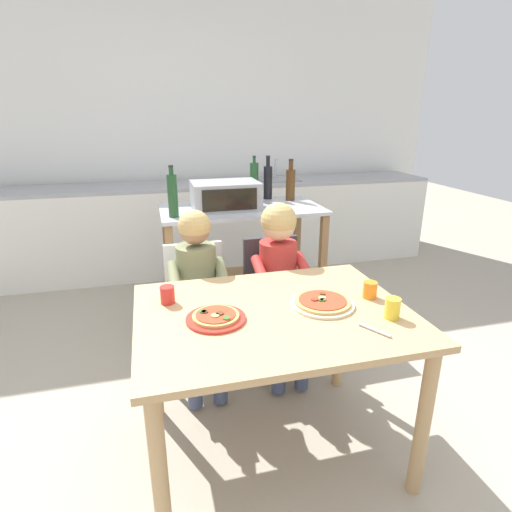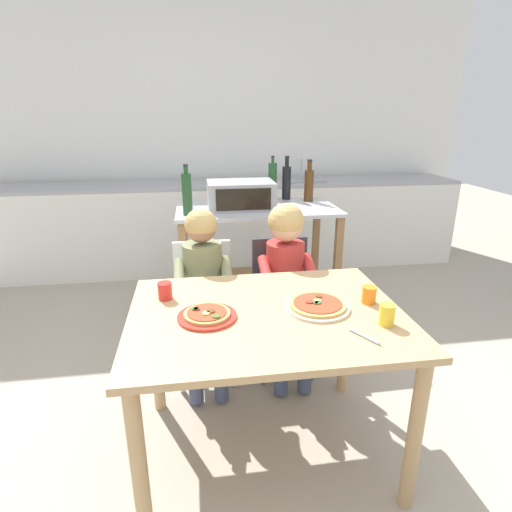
# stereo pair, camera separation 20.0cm
# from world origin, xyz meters

# --- Properties ---
(ground_plane) EXTENTS (11.78, 11.78, 0.00)m
(ground_plane) POSITION_xyz_m (0.00, 1.18, 0.00)
(ground_plane) COLOR #A89E8C
(back_wall_tiled) EXTENTS (5.38, 0.12, 2.70)m
(back_wall_tiled) POSITION_xyz_m (0.00, 3.00, 1.35)
(back_wall_tiled) COLOR white
(back_wall_tiled) RESTS_ON ground
(kitchen_counter) EXTENTS (4.84, 0.60, 1.08)m
(kitchen_counter) POSITION_xyz_m (0.00, 2.59, 0.44)
(kitchen_counter) COLOR silver
(kitchen_counter) RESTS_ON ground
(kitchen_island_cart) EXTENTS (1.16, 0.63, 0.89)m
(kitchen_island_cart) POSITION_xyz_m (0.17, 1.36, 0.60)
(kitchen_island_cart) COLOR #B7BABF
(kitchen_island_cart) RESTS_ON ground
(toaster_oven) EXTENTS (0.47, 0.34, 0.19)m
(toaster_oven) POSITION_xyz_m (0.05, 1.34, 0.99)
(toaster_oven) COLOR #999BA0
(toaster_oven) RESTS_ON kitchen_island_cart
(bottle_slim_sauce) EXTENTS (0.06, 0.06, 0.34)m
(bottle_slim_sauce) POSITION_xyz_m (-0.33, 1.19, 1.04)
(bottle_slim_sauce) COLOR #1E4723
(bottle_slim_sauce) RESTS_ON kitchen_island_cart
(bottle_brown_beer) EXTENTS (0.07, 0.07, 0.32)m
(bottle_brown_beer) POSITION_xyz_m (0.60, 1.52, 1.02)
(bottle_brown_beer) COLOR #4C2D14
(bottle_brown_beer) RESTS_ON kitchen_island_cart
(bottle_dark_olive_oil) EXTENTS (0.07, 0.07, 0.34)m
(bottle_dark_olive_oil) POSITION_xyz_m (0.33, 1.60, 1.04)
(bottle_dark_olive_oil) COLOR #1E4723
(bottle_dark_olive_oil) RESTS_ON kitchen_island_cart
(bottle_clear_vinegar) EXTENTS (0.07, 0.07, 0.34)m
(bottle_clear_vinegar) POSITION_xyz_m (0.44, 1.62, 1.03)
(bottle_clear_vinegar) COLOR black
(bottle_clear_vinegar) RESTS_ON kitchen_island_cart
(dining_table) EXTENTS (1.17, 0.89, 0.74)m
(dining_table) POSITION_xyz_m (0.00, 0.00, 0.63)
(dining_table) COLOR tan
(dining_table) RESTS_ON ground
(dining_chair_left) EXTENTS (0.36, 0.36, 0.81)m
(dining_chair_left) POSITION_xyz_m (-0.25, 0.71, 0.48)
(dining_chair_left) COLOR silver
(dining_chair_left) RESTS_ON ground
(dining_chair_right) EXTENTS (0.36, 0.36, 0.81)m
(dining_chair_right) POSITION_xyz_m (0.23, 0.71, 0.48)
(dining_chair_right) COLOR #333338
(dining_chair_right) RESTS_ON ground
(child_in_olive_shirt) EXTENTS (0.32, 0.42, 1.03)m
(child_in_olive_shirt) POSITION_xyz_m (-0.25, 0.59, 0.66)
(child_in_olive_shirt) COLOR #424C6B
(child_in_olive_shirt) RESTS_ON ground
(child_in_red_shirt) EXTENTS (0.32, 0.42, 1.05)m
(child_in_red_shirt) POSITION_xyz_m (0.23, 0.60, 0.69)
(child_in_red_shirt) COLOR #424C6B
(child_in_red_shirt) RESTS_ON ground
(pizza_plate_red_rimmed) EXTENTS (0.25, 0.25, 0.03)m
(pizza_plate_red_rimmed) POSITION_xyz_m (-0.25, -0.02, 0.75)
(pizza_plate_red_rimmed) COLOR red
(pizza_plate_red_rimmed) RESTS_ON dining_table
(pizza_plate_cream) EXTENTS (0.28, 0.28, 0.03)m
(pizza_plate_cream) POSITION_xyz_m (0.22, -0.00, 0.75)
(pizza_plate_cream) COLOR beige
(pizza_plate_cream) RESTS_ON dining_table
(drinking_cup_yellow) EXTENTS (0.06, 0.06, 0.09)m
(drinking_cup_yellow) POSITION_xyz_m (0.46, -0.18, 0.78)
(drinking_cup_yellow) COLOR yellow
(drinking_cup_yellow) RESTS_ON dining_table
(drinking_cup_red) EXTENTS (0.06, 0.06, 0.08)m
(drinking_cup_red) POSITION_xyz_m (-0.43, 0.20, 0.78)
(drinking_cup_red) COLOR red
(drinking_cup_red) RESTS_ON dining_table
(drinking_cup_orange) EXTENTS (0.06, 0.06, 0.08)m
(drinking_cup_orange) POSITION_xyz_m (0.47, 0.02, 0.78)
(drinking_cup_orange) COLOR orange
(drinking_cup_orange) RESTS_ON dining_table
(serving_spoon) EXTENTS (0.08, 0.13, 0.01)m
(serving_spoon) POSITION_xyz_m (0.33, -0.27, 0.74)
(serving_spoon) COLOR #B7BABF
(serving_spoon) RESTS_ON dining_table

